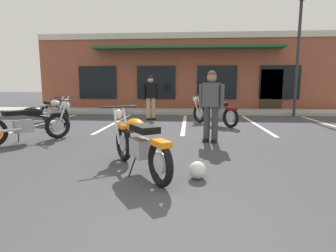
# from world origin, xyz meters

# --- Properties ---
(ground_plane) EXTENTS (80.00, 80.00, 0.00)m
(ground_plane) POSITION_xyz_m (0.00, 3.66, 0.00)
(ground_plane) COLOR #3D3D42
(sidewalk_kerb) EXTENTS (22.00, 1.80, 0.14)m
(sidewalk_kerb) POSITION_xyz_m (0.00, 11.29, 0.07)
(sidewalk_kerb) COLOR #A8A59E
(sidewalk_kerb) RESTS_ON ground_plane
(brick_storefront_building) EXTENTS (15.71, 6.56, 3.96)m
(brick_storefront_building) POSITION_xyz_m (0.00, 15.46, 1.98)
(brick_storefront_building) COLOR brown
(brick_storefront_building) RESTS_ON ground_plane
(painted_stall_lines) EXTENTS (9.95, 4.80, 0.01)m
(painted_stall_lines) POSITION_xyz_m (-0.00, 7.69, 0.00)
(painted_stall_lines) COLOR silver
(painted_stall_lines) RESTS_ON ground_plane
(motorcycle_foreground_classic) EXTENTS (1.38, 1.85, 0.98)m
(motorcycle_foreground_classic) POSITION_xyz_m (-0.61, 2.27, 0.46)
(motorcycle_foreground_classic) COLOR black
(motorcycle_foreground_classic) RESTS_ON ground_plane
(motorcycle_red_sportbike) EXTENTS (1.55, 1.74, 0.98)m
(motorcycle_red_sportbike) POSITION_xyz_m (0.99, 7.41, 0.46)
(motorcycle_red_sportbike) COLOR black
(motorcycle_red_sportbike) RESTS_ON ground_plane
(motorcycle_black_cruiser) EXTENTS (1.74, 1.55, 0.98)m
(motorcycle_black_cruiser) POSITION_xyz_m (-4.48, 7.23, 0.46)
(motorcycle_black_cruiser) COLOR black
(motorcycle_black_cruiser) RESTS_ON ground_plane
(motorcycle_blue_standard) EXTENTS (1.57, 1.73, 0.98)m
(motorcycle_blue_standard) POSITION_xyz_m (-3.59, 4.21, 0.46)
(motorcycle_blue_standard) COLOR black
(motorcycle_blue_standard) RESTS_ON ground_plane
(person_by_back_row) EXTENTS (0.60, 0.37, 1.68)m
(person_by_back_row) POSITION_xyz_m (0.69, 4.62, 0.95)
(person_by_back_row) COLOR black
(person_by_back_row) RESTS_ON ground_plane
(person_near_building) EXTENTS (0.58, 0.39, 1.68)m
(person_near_building) POSITION_xyz_m (-1.30, 8.53, 0.95)
(person_near_building) COLOR black
(person_near_building) RESTS_ON ground_plane
(helmet_on_pavement) EXTENTS (0.26, 0.26, 0.26)m
(helmet_on_pavement) POSITION_xyz_m (0.31, 1.99, 0.13)
(helmet_on_pavement) COLOR silver
(helmet_on_pavement) RESTS_ON ground_plane
(parking_lot_lamp_post) EXTENTS (0.24, 0.76, 4.87)m
(parking_lot_lamp_post) POSITION_xyz_m (4.62, 10.08, 3.16)
(parking_lot_lamp_post) COLOR #2D2D33
(parking_lot_lamp_post) RESTS_ON ground_plane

